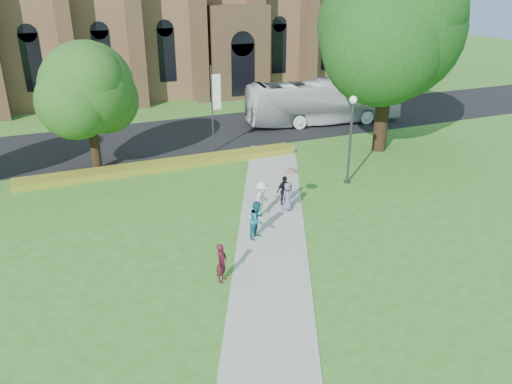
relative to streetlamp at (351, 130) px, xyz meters
name	(u,v)px	position (x,y,z in m)	size (l,w,h in m)	color
ground	(281,259)	(-7.50, -6.50, -3.30)	(160.00, 160.00, 0.00)	#386F21
road	(169,137)	(-7.50, 13.50, -3.29)	(160.00, 10.00, 0.02)	black
footpath	(271,249)	(-7.50, -5.50, -3.28)	(3.20, 30.00, 0.04)	#B2B2A8
flower_hedge	(164,165)	(-9.50, 6.70, -3.07)	(18.00, 1.40, 0.45)	#AF9923
streetlamp	(351,130)	(0.00, 0.00, 0.00)	(0.44, 0.44, 5.24)	#38383D
large_tree	(391,27)	(5.50, 4.50, 5.07)	(9.60, 9.60, 13.20)	#332114
street_tree_1	(87,89)	(-13.50, 8.00, 1.93)	(5.60, 5.60, 8.05)	#332114
banner_pole_0	(214,104)	(-5.39, 8.70, 0.09)	(0.70, 0.10, 6.00)	#38383D
tour_coach	(323,102)	(5.43, 12.41, -1.47)	(3.04, 13.00, 3.62)	white
pedestrian_0	(222,263)	(-10.43, -7.11, -2.43)	(0.60, 0.40, 1.65)	#4E121F
pedestrian_1	(257,220)	(-7.69, -4.31, -2.33)	(0.90, 0.70, 1.85)	#176377
pedestrian_2	(262,199)	(-6.60, -2.33, -2.30)	(1.24, 0.71, 1.91)	silver
pedestrian_3	(284,191)	(-4.92, -1.45, -2.43)	(0.96, 0.40, 1.64)	black
pedestrian_4	(288,197)	(-5.03, -2.14, -2.49)	(0.75, 0.49, 1.54)	slate
parasol	(291,176)	(-4.85, -2.04, -1.40)	(0.73, 0.73, 0.64)	#DD9CB4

